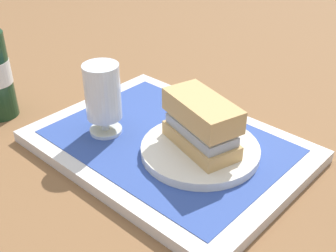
% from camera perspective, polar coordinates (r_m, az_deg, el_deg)
% --- Properties ---
extents(ground_plane, '(3.00, 3.00, 0.00)m').
position_cam_1_polar(ground_plane, '(0.74, -0.00, -3.30)').
color(ground_plane, brown).
extents(tray, '(0.44, 0.32, 0.02)m').
position_cam_1_polar(tray, '(0.73, -0.00, -2.66)').
color(tray, silver).
rests_on(tray, ground_plane).
extents(placemat, '(0.38, 0.27, 0.00)m').
position_cam_1_polar(placemat, '(0.73, -0.00, -1.97)').
color(placemat, '#2D4793').
rests_on(placemat, tray).
extents(plate, '(0.19, 0.19, 0.01)m').
position_cam_1_polar(plate, '(0.69, 4.26, -3.16)').
color(plate, silver).
rests_on(plate, placemat).
extents(sandwich, '(0.14, 0.10, 0.08)m').
position_cam_1_polar(sandwich, '(0.67, 4.27, 0.51)').
color(sandwich, tan).
rests_on(sandwich, plate).
extents(beer_glass, '(0.06, 0.06, 0.12)m').
position_cam_1_polar(beer_glass, '(0.72, -8.57, 3.81)').
color(beer_glass, silver).
rests_on(beer_glass, placemat).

